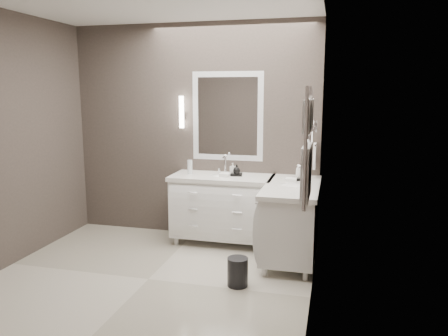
% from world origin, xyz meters
% --- Properties ---
extents(floor, '(3.20, 3.00, 0.01)m').
position_xyz_m(floor, '(0.00, 0.00, -0.01)').
color(floor, beige).
rests_on(floor, ground).
extents(wall_back, '(3.20, 0.01, 2.70)m').
position_xyz_m(wall_back, '(0.00, 1.50, 1.35)').
color(wall_back, '#413934').
rests_on(wall_back, floor).
extents(wall_front, '(3.20, 0.01, 2.70)m').
position_xyz_m(wall_front, '(0.00, -1.50, 1.35)').
color(wall_front, '#413934').
rests_on(wall_front, floor).
extents(wall_left, '(0.01, 3.00, 2.70)m').
position_xyz_m(wall_left, '(-1.60, 0.00, 1.35)').
color(wall_left, '#413934').
rests_on(wall_left, floor).
extents(wall_right, '(0.01, 3.00, 2.70)m').
position_xyz_m(wall_right, '(1.60, 0.00, 1.35)').
color(wall_right, '#413934').
rests_on(wall_right, floor).
extents(vanity_back, '(1.24, 0.59, 0.97)m').
position_xyz_m(vanity_back, '(0.45, 1.23, 0.49)').
color(vanity_back, white).
rests_on(vanity_back, floor).
extents(vanity_right, '(0.59, 1.24, 0.97)m').
position_xyz_m(vanity_right, '(1.33, 0.90, 0.49)').
color(vanity_right, white).
rests_on(vanity_right, floor).
extents(mirror_back, '(0.90, 0.02, 1.10)m').
position_xyz_m(mirror_back, '(0.45, 1.49, 1.55)').
color(mirror_back, white).
rests_on(mirror_back, wall_back).
extents(mirror_right, '(0.02, 0.90, 1.10)m').
position_xyz_m(mirror_right, '(1.59, 0.80, 1.55)').
color(mirror_right, white).
rests_on(mirror_right, wall_right).
extents(sconce_back, '(0.06, 0.06, 0.40)m').
position_xyz_m(sconce_back, '(-0.13, 1.43, 1.59)').
color(sconce_back, white).
rests_on(sconce_back, wall_back).
extents(sconce_right, '(0.06, 0.06, 0.40)m').
position_xyz_m(sconce_right, '(1.53, 0.22, 1.59)').
color(sconce_right, white).
rests_on(sconce_right, wall_right).
extents(towel_bar_corner, '(0.03, 0.22, 0.30)m').
position_xyz_m(towel_bar_corner, '(1.54, 1.36, 1.12)').
color(towel_bar_corner, white).
rests_on(towel_bar_corner, wall_right).
extents(towel_ladder, '(0.06, 0.58, 0.90)m').
position_xyz_m(towel_ladder, '(1.55, -0.40, 1.39)').
color(towel_ladder, white).
rests_on(towel_ladder, wall_right).
extents(waste_bin, '(0.24, 0.24, 0.28)m').
position_xyz_m(waste_bin, '(0.90, 0.08, 0.14)').
color(waste_bin, black).
rests_on(waste_bin, floor).
extents(amenity_tray_back, '(0.20, 0.16, 0.03)m').
position_xyz_m(amenity_tray_back, '(0.60, 1.27, 0.86)').
color(amenity_tray_back, black).
rests_on(amenity_tray_back, vanity_back).
extents(amenity_tray_right, '(0.15, 0.17, 0.02)m').
position_xyz_m(amenity_tray_right, '(1.36, 1.19, 0.86)').
color(amenity_tray_right, black).
rests_on(amenity_tray_right, vanity_right).
extents(water_bottle, '(0.06, 0.06, 0.18)m').
position_xyz_m(water_bottle, '(0.04, 1.22, 0.94)').
color(water_bottle, silver).
rests_on(water_bottle, vanity_back).
extents(soap_bottle_a, '(0.07, 0.07, 0.12)m').
position_xyz_m(soap_bottle_a, '(0.57, 1.29, 0.94)').
color(soap_bottle_a, white).
rests_on(soap_bottle_a, amenity_tray_back).
extents(soap_bottle_b, '(0.09, 0.09, 0.11)m').
position_xyz_m(soap_bottle_b, '(0.63, 1.24, 0.93)').
color(soap_bottle_b, black).
rests_on(soap_bottle_b, amenity_tray_back).
extents(soap_bottle_c, '(0.07, 0.08, 0.16)m').
position_xyz_m(soap_bottle_c, '(1.36, 1.19, 0.95)').
color(soap_bottle_c, white).
rests_on(soap_bottle_c, amenity_tray_right).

